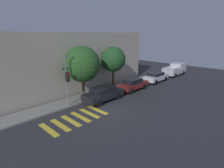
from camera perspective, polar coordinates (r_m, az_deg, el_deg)
ground_plane at (r=16.42m, az=-1.41°, el=-8.71°), size 60.00×60.00×0.00m
sidewalk at (r=19.47m, az=-10.50°, el=-4.72°), size 26.00×2.26×0.14m
building_row at (r=22.36m, az=-17.87°, el=6.65°), size 26.00×6.00×7.08m
crosswalk at (r=15.27m, az=-11.74°, el=-11.05°), size 5.31×2.60×0.00m
traffic_light_pole at (r=16.96m, az=-13.34°, el=3.60°), size 2.39×0.56×5.00m
sedan_near_corner at (r=18.47m, az=-2.82°, el=-3.12°), size 4.60×1.85×1.55m
sedan_middle at (r=22.17m, az=6.84°, el=-0.04°), size 4.38×1.76×1.49m
sedan_far_end at (r=26.77m, az=14.13°, el=2.32°), size 4.53×1.85×1.42m
pickup_truck at (r=32.45m, az=19.91°, el=4.51°), size 5.23×2.12×1.92m
tree_near_corner at (r=18.66m, az=-9.70°, el=6.38°), size 3.80×3.80×5.73m
tree_midblock at (r=21.77m, az=0.36°, el=8.05°), size 3.08×3.08×5.43m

